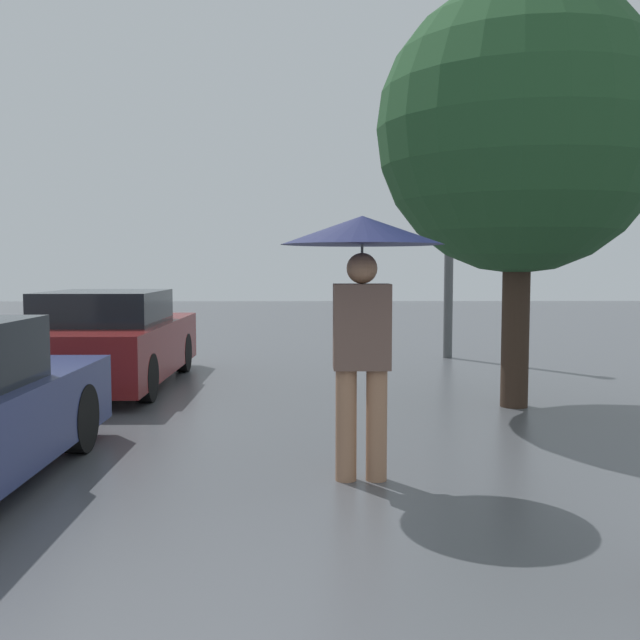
{
  "coord_description": "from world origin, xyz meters",
  "views": [
    {
      "loc": [
        -0.51,
        -2.16,
        1.62
      ],
      "look_at": [
        -0.44,
        3.1,
        1.21
      ],
      "focal_mm": 40.0,
      "sensor_mm": 36.0,
      "label": 1
    }
  ],
  "objects_px": {
    "parked_car_farthest": "(109,341)",
    "street_lamp": "(449,219)",
    "pedestrian": "(362,266)",
    "tree": "(520,131)"
  },
  "relations": [
    {
      "from": "pedestrian",
      "to": "street_lamp",
      "type": "distance_m",
      "value": 7.44
    },
    {
      "from": "tree",
      "to": "street_lamp",
      "type": "xyz_separation_m",
      "value": [
        0.07,
        4.33,
        -0.69
      ]
    },
    {
      "from": "pedestrian",
      "to": "tree",
      "type": "relative_size",
      "value": 0.42
    },
    {
      "from": "tree",
      "to": "street_lamp",
      "type": "relative_size",
      "value": 1.1
    },
    {
      "from": "street_lamp",
      "to": "pedestrian",
      "type": "bearing_deg",
      "value": -105.95
    },
    {
      "from": "parked_car_farthest",
      "to": "street_lamp",
      "type": "relative_size",
      "value": 0.92
    },
    {
      "from": "tree",
      "to": "street_lamp",
      "type": "bearing_deg",
      "value": 89.02
    },
    {
      "from": "parked_car_farthest",
      "to": "street_lamp",
      "type": "height_order",
      "value": "street_lamp"
    },
    {
      "from": "parked_car_farthest",
      "to": "tree",
      "type": "height_order",
      "value": "tree"
    },
    {
      "from": "parked_car_farthest",
      "to": "street_lamp",
      "type": "xyz_separation_m",
      "value": [
        5.11,
        2.81,
        1.82
      ]
    }
  ]
}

